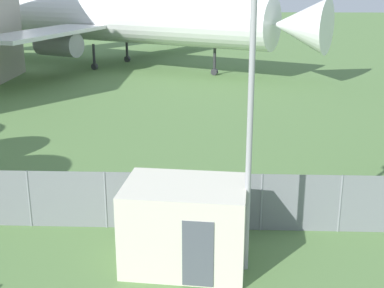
{
  "coord_description": "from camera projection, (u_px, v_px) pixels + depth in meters",
  "views": [
    {
      "loc": [
        3.48,
        -5.57,
        8.03
      ],
      "look_at": [
        2.72,
        13.47,
        2.0
      ],
      "focal_mm": 50.0,
      "sensor_mm": 36.0,
      "label": 1
    }
  ],
  "objects": [
    {
      "name": "perimeter_fence",
      "position": [
        106.0,
        200.0,
        17.53
      ],
      "size": [
        56.07,
        0.07,
        1.97
      ],
      "color": "gray",
      "rests_on": "ground"
    },
    {
      "name": "airplane",
      "position": [
        119.0,
        18.0,
        47.96
      ],
      "size": [
        35.87,
        28.37,
        12.88
      ],
      "rotation": [
        0.0,
        0.0,
        -0.45
      ],
      "color": "white",
      "rests_on": "ground"
    },
    {
      "name": "portable_cabin",
      "position": [
        185.0,
        225.0,
        15.23
      ],
      "size": [
        3.63,
        2.71,
        2.46
      ],
      "rotation": [
        0.0,
        0.0,
        -0.09
      ],
      "color": "beige",
      "rests_on": "ground"
    },
    {
      "name": "light_mast",
      "position": [
        251.0,
        103.0,
        13.86
      ],
      "size": [
        0.44,
        0.44,
        7.99
      ],
      "color": "#99999E",
      "rests_on": "ground"
    }
  ]
}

